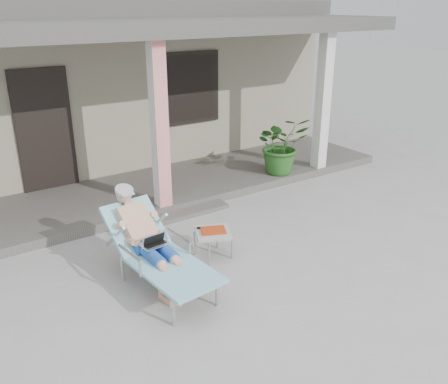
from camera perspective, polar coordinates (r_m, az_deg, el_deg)
ground at (r=6.30m, az=1.81°, el=-9.22°), size 60.00×60.00×0.00m
house at (r=11.43m, az=-17.86°, el=12.86°), size 10.40×5.40×3.30m
porch_deck at (r=8.63m, az=-9.83°, el=-0.09°), size 10.00×2.00×0.15m
porch_overhang at (r=7.99m, az=-10.96°, el=18.17°), size 10.00×2.30×2.85m
porch_step at (r=7.68m, az=-6.23°, el=-3.00°), size 2.00×0.30×0.07m
lounger at (r=5.73m, az=-8.69°, el=-4.50°), size 0.85×1.86×1.18m
side_table at (r=6.41m, az=-1.31°, el=-5.04°), size 0.61×0.61×0.42m
potted_palm at (r=9.21m, az=6.94°, el=5.68°), size 1.24×1.15×1.12m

